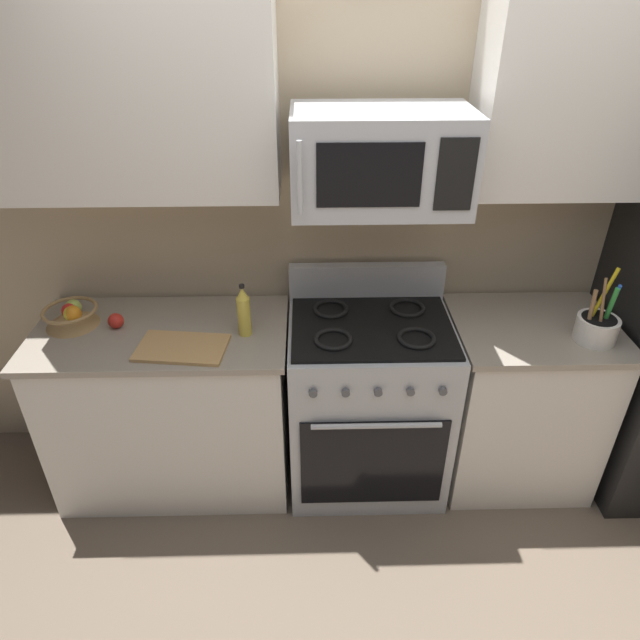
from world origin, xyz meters
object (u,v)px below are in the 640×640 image
utensil_crock (597,327)px  bottle_oil (244,312)px  range_oven (367,401)px  apple_loose (116,321)px  fruit_basket (71,315)px  cutting_board (182,348)px  microwave (380,160)px

utensil_crock → bottle_oil: bearing=176.9°
utensil_crock → range_oven: bearing=172.6°
apple_loose → bottle_oil: bottle_oil is taller
fruit_basket → cutting_board: 0.58m
microwave → apple_loose: microwave is taller
apple_loose → cutting_board: (0.33, -0.18, -0.03)m
apple_loose → bottle_oil: 0.60m
range_oven → cutting_board: (-0.84, -0.16, 0.44)m
cutting_board → bottle_oil: (0.26, 0.12, 0.11)m
cutting_board → utensil_crock: bearing=1.0°
bottle_oil → microwave: bearing=6.7°
fruit_basket → bottle_oil: (0.80, -0.10, 0.06)m
cutting_board → microwave: bearing=12.4°
fruit_basket → bottle_oil: size_ratio=0.98×
bottle_oil → cutting_board: bearing=-156.1°
apple_loose → range_oven: bearing=-1.3°
utensil_crock → bottle_oil: size_ratio=1.35×
cutting_board → apple_loose: bearing=150.9°
bottle_oil → range_oven: bearing=4.0°
range_oven → apple_loose: bearing=178.7°
utensil_crock → bottle_oil: 1.55m
utensil_crock → bottle_oil: (-1.54, 0.08, 0.05)m
apple_loose → fruit_basket: bearing=171.7°
range_oven → apple_loose: range_oven is taller
microwave → bottle_oil: size_ratio=2.80×
range_oven → microwave: (-0.00, 0.03, 1.20)m
cutting_board → bottle_oil: bearing=23.9°
fruit_basket → bottle_oil: bearing=-7.0°
range_oven → bottle_oil: (-0.57, -0.04, 0.55)m
microwave → fruit_basket: (-1.37, 0.03, -0.71)m
microwave → cutting_board: microwave is taller
apple_loose → utensil_crock: bearing=-4.1°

